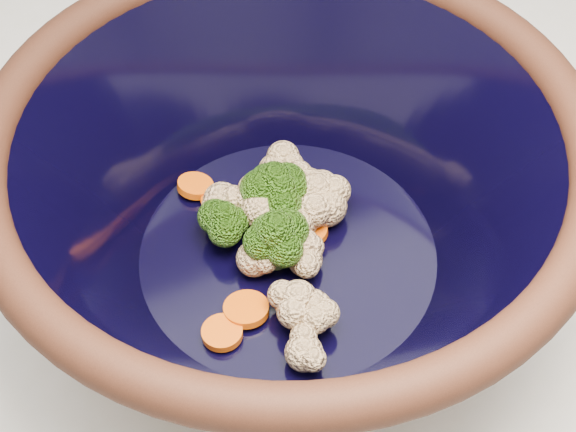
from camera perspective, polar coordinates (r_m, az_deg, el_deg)
The scene contains 2 objects.
mixing_bowl at distance 0.55m, azimuth 0.00°, elevation 1.11°, with size 0.40×0.40×0.17m.
vegetable_pile at distance 0.58m, azimuth -0.75°, elevation -0.34°, with size 0.14×0.20×0.06m.
Camera 1 is at (-0.19, -0.34, 1.42)m, focal length 50.00 mm.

